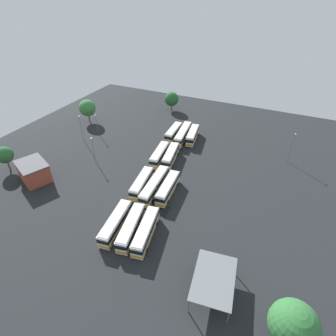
{
  "coord_description": "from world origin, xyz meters",
  "views": [
    {
      "loc": [
        -54.92,
        -27.23,
        45.71
      ],
      "look_at": [
        1.75,
        -0.76,
        1.58
      ],
      "focal_mm": 28.33,
      "sensor_mm": 36.0,
      "label": 1
    }
  ],
  "objects_px": {
    "bus_row1_slot0": "(168,188)",
    "tree_west_edge": "(172,99)",
    "bus_row1_slot1": "(154,185)",
    "lamp_post_far_corner": "(93,149)",
    "tree_south_edge": "(4,155)",
    "tree_north_edge": "(87,108)",
    "bus_row0_slot2": "(116,223)",
    "bus_row3_slot0": "(193,135)",
    "bus_row0_slot0": "(146,231)",
    "bus_row3_slot1": "(183,134)",
    "lamp_post_mid_lot": "(97,124)",
    "tree_east_edge": "(294,325)",
    "bus_row1_slot2": "(142,183)",
    "bus_row3_slot2": "(174,132)",
    "maintenance_shelter": "(214,278)",
    "bus_row2_slot1": "(171,156)",
    "lamp_post_near_entrance": "(81,127)",
    "depot_building": "(34,171)",
    "bus_row2_slot2": "(160,155)",
    "lamp_post_by_building": "(291,147)",
    "bus_row0_slot1": "(131,227)"
  },
  "relations": [
    {
      "from": "bus_row0_slot1",
      "to": "maintenance_shelter",
      "type": "relative_size",
      "value": 1.11
    },
    {
      "from": "bus_row0_slot0",
      "to": "lamp_post_far_corner",
      "type": "relative_size",
      "value": 1.51
    },
    {
      "from": "bus_row1_slot0",
      "to": "tree_south_edge",
      "type": "bearing_deg",
      "value": 101.97
    },
    {
      "from": "bus_row2_slot2",
      "to": "lamp_post_near_entrance",
      "type": "relative_size",
      "value": 1.29
    },
    {
      "from": "bus_row0_slot0",
      "to": "lamp_post_near_entrance",
      "type": "distance_m",
      "value": 49.65
    },
    {
      "from": "bus_row0_slot0",
      "to": "bus_row2_slot2",
      "type": "height_order",
      "value": "same"
    },
    {
      "from": "bus_row0_slot2",
      "to": "lamp_post_mid_lot",
      "type": "xyz_separation_m",
      "value": [
        35.23,
        31.72,
        2.27
      ]
    },
    {
      "from": "bus_row0_slot2",
      "to": "bus_row3_slot1",
      "type": "height_order",
      "value": "same"
    },
    {
      "from": "depot_building",
      "to": "lamp_post_by_building",
      "type": "xyz_separation_m",
      "value": [
        39.31,
        -63.38,
        2.57
      ]
    },
    {
      "from": "bus_row0_slot0",
      "to": "bus_row1_slot1",
      "type": "xyz_separation_m",
      "value": [
        14.58,
        5.5,
        0.0
      ]
    },
    {
      "from": "tree_east_edge",
      "to": "bus_row3_slot1",
      "type": "bearing_deg",
      "value": 36.13
    },
    {
      "from": "bus_row1_slot2",
      "to": "tree_north_edge",
      "type": "relative_size",
      "value": 1.31
    },
    {
      "from": "bus_row2_slot1",
      "to": "bus_row3_slot2",
      "type": "relative_size",
      "value": 1.04
    },
    {
      "from": "lamp_post_mid_lot",
      "to": "bus_row2_slot2",
      "type": "bearing_deg",
      "value": -101.66
    },
    {
      "from": "bus_row1_slot2",
      "to": "bus_row2_slot2",
      "type": "relative_size",
      "value": 0.97
    },
    {
      "from": "bus_row1_slot2",
      "to": "bus_row3_slot2",
      "type": "distance_m",
      "value": 30.35
    },
    {
      "from": "lamp_post_near_entrance",
      "to": "tree_east_edge",
      "type": "bearing_deg",
      "value": -118.18
    },
    {
      "from": "lamp_post_near_entrance",
      "to": "lamp_post_mid_lot",
      "type": "height_order",
      "value": "lamp_post_near_entrance"
    },
    {
      "from": "bus_row0_slot2",
      "to": "bus_row3_slot0",
      "type": "height_order",
      "value": "same"
    },
    {
      "from": "bus_row3_slot0",
      "to": "bus_row3_slot1",
      "type": "bearing_deg",
      "value": 100.75
    },
    {
      "from": "tree_south_edge",
      "to": "tree_north_edge",
      "type": "bearing_deg",
      "value": -0.43
    },
    {
      "from": "bus_row0_slot2",
      "to": "bus_row1_slot0",
      "type": "height_order",
      "value": "same"
    },
    {
      "from": "bus_row2_slot2",
      "to": "bus_row3_slot1",
      "type": "height_order",
      "value": "same"
    },
    {
      "from": "bus_row0_slot1",
      "to": "bus_row2_slot2",
      "type": "height_order",
      "value": "same"
    },
    {
      "from": "bus_row2_slot1",
      "to": "lamp_post_by_building",
      "type": "xyz_separation_m",
      "value": [
        14.71,
        -32.87,
        3.39
      ]
    },
    {
      "from": "bus_row3_slot1",
      "to": "lamp_post_far_corner",
      "type": "xyz_separation_m",
      "value": [
        -24.92,
        18.98,
        2.67
      ]
    },
    {
      "from": "maintenance_shelter",
      "to": "lamp_post_mid_lot",
      "type": "relative_size",
      "value": 1.5
    },
    {
      "from": "lamp_post_mid_lot",
      "to": "bus_row1_slot0",
      "type": "bearing_deg",
      "value": -117.47
    },
    {
      "from": "bus_row0_slot0",
      "to": "bus_row3_slot1",
      "type": "height_order",
      "value": "same"
    },
    {
      "from": "bus_row3_slot1",
      "to": "lamp_post_mid_lot",
      "type": "height_order",
      "value": "lamp_post_mid_lot"
    },
    {
      "from": "bus_row3_slot0",
      "to": "tree_north_edge",
      "type": "bearing_deg",
      "value": 94.49
    },
    {
      "from": "bus_row1_slot0",
      "to": "bus_row3_slot2",
      "type": "height_order",
      "value": "same"
    },
    {
      "from": "bus_row2_slot1",
      "to": "depot_building",
      "type": "relative_size",
      "value": 1.06
    },
    {
      "from": "bus_row1_slot0",
      "to": "tree_west_edge",
      "type": "distance_m",
      "value": 55.48
    },
    {
      "from": "bus_row3_slot0",
      "to": "tree_north_edge",
      "type": "xyz_separation_m",
      "value": [
        -3.33,
        42.33,
        3.85
      ]
    },
    {
      "from": "bus_row1_slot0",
      "to": "lamp_post_far_corner",
      "type": "height_order",
      "value": "lamp_post_far_corner"
    },
    {
      "from": "bus_row3_slot1",
      "to": "tree_east_edge",
      "type": "height_order",
      "value": "tree_east_edge"
    },
    {
      "from": "bus_row1_slot1",
      "to": "lamp_post_far_corner",
      "type": "relative_size",
      "value": 1.75
    },
    {
      "from": "bus_row1_slot1",
      "to": "tree_south_edge",
      "type": "distance_m",
      "value": 44.51
    },
    {
      "from": "bus_row2_slot2",
      "to": "tree_east_edge",
      "type": "bearing_deg",
      "value": -133.08
    },
    {
      "from": "tree_east_edge",
      "to": "lamp_post_near_entrance",
      "type": "bearing_deg",
      "value": 61.82
    },
    {
      "from": "bus_row1_slot2",
      "to": "bus_row3_slot1",
      "type": "xyz_separation_m",
      "value": [
        30.32,
        0.67,
        0.0
      ]
    },
    {
      "from": "bus_row0_slot0",
      "to": "lamp_post_mid_lot",
      "type": "xyz_separation_m",
      "value": [
        34.45,
        38.91,
        2.27
      ]
    },
    {
      "from": "lamp_post_far_corner",
      "to": "tree_east_edge",
      "type": "height_order",
      "value": "tree_east_edge"
    },
    {
      "from": "bus_row3_slot0",
      "to": "tree_west_edge",
      "type": "height_order",
      "value": "tree_west_edge"
    },
    {
      "from": "bus_row1_slot1",
      "to": "lamp_post_by_building",
      "type": "height_order",
      "value": "lamp_post_by_building"
    },
    {
      "from": "bus_row0_slot0",
      "to": "bus_row1_slot1",
      "type": "height_order",
      "value": "same"
    },
    {
      "from": "depot_building",
      "to": "lamp_post_far_corner",
      "type": "relative_size",
      "value": 1.33
    },
    {
      "from": "bus_row1_slot0",
      "to": "tree_north_edge",
      "type": "bearing_deg",
      "value": 60.51
    },
    {
      "from": "bus_row1_slot1",
      "to": "tree_south_edge",
      "type": "bearing_deg",
      "value": 102.19
    }
  ]
}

